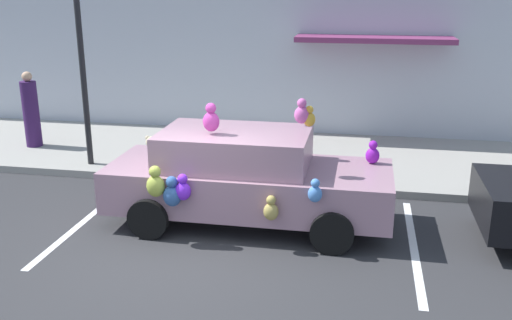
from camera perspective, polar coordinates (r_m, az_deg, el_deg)
The scene contains 9 objects.
ground_plane at distance 8.48m, azimuth -8.23°, elevation -9.51°, with size 60.00×60.00×0.00m, color #2D2D30.
sidewalk at distance 12.95m, azimuth -1.14°, elevation 0.55°, with size 24.00×4.00×0.15m, color gray.
storefront_building at distance 14.52m, azimuth 0.71°, elevation 14.86°, with size 24.00×1.25×6.40m.
parking_stripe_front at distance 9.01m, azimuth 15.40°, elevation -8.29°, with size 0.12×3.60×0.01m, color silver.
parking_stripe_rear at distance 10.02m, azimuth -16.62°, elevation -5.75°, with size 0.12×3.60×0.01m, color silver.
plush_covered_car at distance 9.24m, azimuth -1.08°, elevation -1.68°, with size 4.53×2.05×2.16m.
teddy_bear_on_sidewalk at distance 12.05m, azimuth -10.30°, elevation 0.81°, with size 0.33×0.28×0.64m.
street_lamp_post at distance 12.09m, azimuth -16.99°, elevation 9.93°, with size 0.28×0.28×3.66m.
pedestrian_near_shopfront at distance 14.16m, azimuth -21.48°, elevation 4.45°, with size 0.36×0.36×1.74m.
Camera 1 is at (2.59, -7.13, 3.79)m, focal length 40.20 mm.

